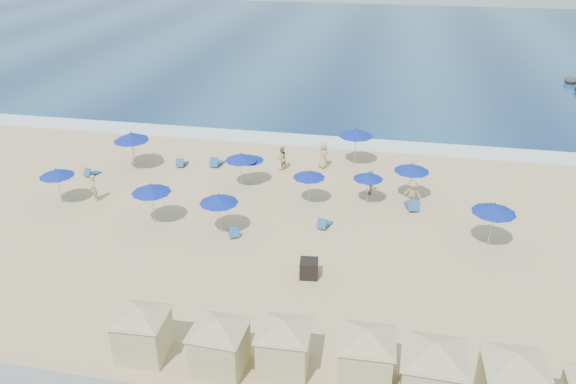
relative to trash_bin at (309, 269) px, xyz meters
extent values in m
plane|color=tan|center=(-2.26, 2.70, -0.44)|extent=(160.00, 160.00, 0.00)
cube|color=navy|center=(-2.26, 57.70, -0.41)|extent=(160.00, 80.00, 0.06)
cube|color=white|center=(-2.26, 18.20, -0.40)|extent=(160.00, 2.50, 0.08)
ellipsoid|color=#2C2724|center=(21.38, 40.20, -0.07)|extent=(1.32, 1.32, 0.86)
cube|color=black|center=(0.00, 0.00, 0.00)|extent=(0.96, 0.96, 0.87)
cube|color=#CABE8A|center=(-5.55, -6.60, 0.48)|extent=(1.92, 1.92, 1.84)
cube|color=tan|center=(-5.55, -6.60, 1.40)|extent=(2.01, 2.01, 0.07)
pyramid|color=tan|center=(-5.55, -6.60, 1.86)|extent=(4.03, 4.03, 0.46)
cube|color=#CABE8A|center=(-2.35, -6.76, 0.50)|extent=(1.96, 1.96, 1.87)
cube|color=tan|center=(-2.35, -6.76, 1.43)|extent=(2.06, 2.06, 0.07)
pyramid|color=tan|center=(-2.35, -6.76, 1.90)|extent=(4.10, 4.10, 0.47)
cube|color=#CABE8A|center=(0.05, -6.32, 0.49)|extent=(1.92, 1.92, 1.86)
cube|color=tan|center=(0.05, -6.32, 1.42)|extent=(2.01, 2.01, 0.07)
pyramid|color=tan|center=(0.05, -6.32, 1.88)|extent=(4.06, 4.06, 0.46)
cube|color=#CABE8A|center=(3.13, -6.35, 0.53)|extent=(1.98, 1.98, 1.93)
cube|color=tan|center=(3.13, -6.35, 1.50)|extent=(2.08, 2.08, 0.08)
pyramid|color=tan|center=(3.13, -6.35, 1.98)|extent=(4.24, 4.24, 0.48)
cube|color=#CABE8A|center=(5.51, -6.89, 0.63)|extent=(2.19, 2.19, 2.13)
cube|color=tan|center=(5.51, -6.89, 1.69)|extent=(2.30, 2.30, 0.09)
pyramid|color=tan|center=(5.51, -6.89, 2.22)|extent=(4.66, 4.66, 0.53)
cube|color=tan|center=(8.20, -6.71, 1.56)|extent=(2.16, 2.16, 0.08)
pyramid|color=tan|center=(8.20, -6.71, 2.05)|extent=(4.36, 4.36, 0.50)
cylinder|color=#A5A8AD|center=(-14.16, 11.09, 0.57)|extent=(0.05, 0.05, 2.02)
cone|color=navy|center=(-14.16, 11.09, 1.77)|extent=(2.24, 2.24, 0.48)
sphere|color=navy|center=(-14.16, 11.09, 2.06)|extent=(0.09, 0.09, 0.09)
cylinder|color=#A5A8AD|center=(-16.06, 4.80, 0.50)|extent=(0.05, 0.05, 1.87)
cone|color=navy|center=(-16.06, 4.80, 1.60)|extent=(2.06, 2.06, 0.44)
sphere|color=navy|center=(-16.06, 4.80, 1.87)|extent=(0.08, 0.08, 0.08)
cylinder|color=#A5A8AD|center=(-13.94, 10.48, 0.64)|extent=(0.06, 0.06, 2.16)
cone|color=navy|center=(-13.94, 10.48, 1.92)|extent=(2.38, 2.38, 0.51)
sphere|color=navy|center=(-13.94, 10.48, 2.23)|extent=(0.09, 0.09, 0.09)
cylinder|color=#A5A8AD|center=(-9.48, 3.54, 0.57)|extent=(0.05, 0.05, 2.00)
cone|color=navy|center=(-9.48, 3.54, 1.75)|extent=(2.22, 2.22, 0.47)
sphere|color=navy|center=(-9.48, 3.54, 2.04)|extent=(0.08, 0.08, 0.08)
cylinder|color=#A5A8AD|center=(-5.90, 9.27, 0.50)|extent=(0.05, 0.05, 1.88)
cone|color=navy|center=(-5.90, 9.27, 1.61)|extent=(2.07, 2.07, 0.44)
sphere|color=navy|center=(-5.90, 9.27, 1.88)|extent=(0.08, 0.08, 0.08)
cylinder|color=#A5A8AD|center=(-5.47, 9.77, 0.40)|extent=(0.04, 0.04, 1.67)
cone|color=navy|center=(-5.47, 9.77, 1.39)|extent=(1.85, 1.85, 0.40)
sphere|color=navy|center=(-5.47, 9.77, 1.63)|extent=(0.07, 0.07, 0.07)
cylinder|color=#A5A8AD|center=(-5.46, 3.20, 0.53)|extent=(0.05, 0.05, 1.92)
cone|color=navy|center=(-5.46, 3.20, 1.66)|extent=(2.13, 2.13, 0.46)
sphere|color=navy|center=(-5.46, 3.20, 1.94)|extent=(0.08, 0.08, 0.08)
cylinder|color=#A5A8AD|center=(-1.27, 7.73, 0.44)|extent=(0.05, 0.05, 1.76)
cone|color=navy|center=(-1.27, 7.73, 1.49)|extent=(1.95, 1.95, 0.42)
sphere|color=navy|center=(-1.27, 7.73, 1.74)|extent=(0.07, 0.07, 0.07)
cylinder|color=#A5A8AD|center=(2.21, 8.43, 0.39)|extent=(0.04, 0.04, 1.65)
cone|color=navy|center=(2.21, 8.43, 1.37)|extent=(1.83, 1.83, 0.39)
sphere|color=navy|center=(2.21, 8.43, 1.61)|extent=(0.07, 0.07, 0.07)
cylinder|color=#A5A8AD|center=(0.95, 14.31, 0.65)|extent=(0.06, 0.06, 2.18)
cone|color=navy|center=(0.95, 14.31, 1.94)|extent=(2.41, 2.41, 0.52)
sphere|color=navy|center=(0.95, 14.31, 2.26)|extent=(0.09, 0.09, 0.09)
cylinder|color=#A5A8AD|center=(4.75, 9.43, 0.54)|extent=(0.05, 0.05, 1.95)
cone|color=navy|center=(4.75, 9.43, 1.70)|extent=(2.16, 2.16, 0.46)
sphere|color=navy|center=(4.75, 9.43, 1.98)|extent=(0.08, 0.08, 0.08)
cylinder|color=#A5A8AD|center=(8.88, 4.60, 0.60)|extent=(0.05, 0.05, 2.07)
cone|color=navy|center=(8.88, 4.60, 1.82)|extent=(2.28, 2.28, 0.49)
sphere|color=navy|center=(8.88, 4.60, 2.12)|extent=(0.09, 0.09, 0.09)
cube|color=#275692|center=(-16.30, 9.04, -0.29)|extent=(0.86, 1.23, 0.31)
cube|color=#275692|center=(-16.45, 8.59, -0.06)|extent=(0.60, 0.46, 0.55)
cube|color=#275692|center=(-10.95, 11.79, -0.28)|extent=(0.57, 1.18, 0.32)
cube|color=#275692|center=(-10.93, 11.31, -0.05)|extent=(0.55, 0.33, 0.56)
cube|color=#275692|center=(-8.52, 12.31, -0.26)|extent=(0.79, 1.38, 0.36)
cube|color=#275692|center=(-8.60, 11.76, 0.00)|extent=(0.66, 0.44, 0.64)
cube|color=#275692|center=(-4.73, 3.20, -0.29)|extent=(0.91, 1.24, 0.31)
cube|color=#275692|center=(-4.55, 2.76, -0.06)|extent=(0.61, 0.48, 0.55)
cube|color=#275692|center=(0.11, 5.08, -0.28)|extent=(0.84, 1.25, 0.32)
cube|color=#275692|center=(-0.02, 4.62, -0.05)|extent=(0.61, 0.45, 0.56)
cube|color=#275692|center=(4.88, 8.26, -0.26)|extent=(0.89, 1.43, 0.37)
cube|color=#275692|center=(5.00, 7.72, 0.01)|extent=(0.69, 0.49, 0.64)
imported|color=tan|center=(-14.22, 5.47, 0.41)|extent=(0.74, 0.69, 1.70)
imported|color=tan|center=(-3.93, 12.42, 0.40)|extent=(0.96, 1.02, 1.67)
imported|color=tan|center=(2.33, 9.73, 0.36)|extent=(0.51, 0.98, 1.60)
imported|color=tan|center=(4.89, 8.55, 0.39)|extent=(1.17, 0.80, 1.66)
imported|color=tan|center=(-1.17, 13.30, 0.48)|extent=(0.99, 1.06, 1.82)
camera|label=1|loc=(3.39, -22.49, 15.22)|focal=35.00mm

